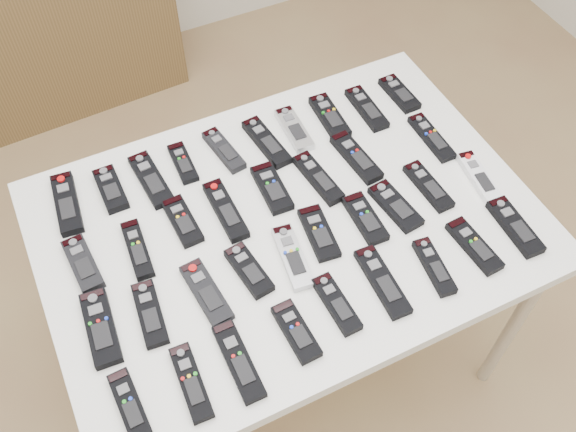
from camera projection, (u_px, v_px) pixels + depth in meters
name	position (u px, v px, depth m)	size (l,w,h in m)	color
ground	(332.00, 374.00, 2.22)	(4.00, 4.00, 0.00)	#946C4B
table	(288.00, 234.00, 1.69)	(1.25, 0.88, 0.78)	white
sideboard	(13.00, 46.00, 2.74)	(1.38, 0.38, 0.69)	brown
remote_0	(67.00, 204.00, 1.67)	(0.06, 0.20, 0.02)	black
remote_1	(111.00, 189.00, 1.69)	(0.06, 0.15, 0.02)	black
remote_2	(151.00, 180.00, 1.72)	(0.06, 0.19, 0.02)	black
remote_3	(183.00, 163.00, 1.75)	(0.05, 0.14, 0.02)	black
remote_4	(224.00, 150.00, 1.78)	(0.05, 0.17, 0.02)	black
remote_5	(266.00, 142.00, 1.80)	(0.05, 0.19, 0.02)	black
remote_6	(294.00, 129.00, 1.82)	(0.05, 0.17, 0.02)	#B7B7BC
remote_7	(330.00, 117.00, 1.85)	(0.06, 0.18, 0.02)	black
remote_8	(367.00, 108.00, 1.88)	(0.05, 0.18, 0.02)	black
remote_9	(399.00, 94.00, 1.92)	(0.06, 0.15, 0.02)	black
remote_10	(83.00, 264.00, 1.55)	(0.06, 0.16, 0.02)	black
remote_11	(137.00, 249.00, 1.58)	(0.05, 0.17, 0.02)	black
remote_12	(183.00, 221.00, 1.63)	(0.06, 0.16, 0.02)	black
remote_13	(226.00, 210.00, 1.65)	(0.05, 0.20, 0.02)	black
remote_14	(272.00, 188.00, 1.70)	(0.06, 0.16, 0.02)	black
remote_15	(318.00, 178.00, 1.72)	(0.05, 0.18, 0.02)	black
remote_16	(356.00, 157.00, 1.76)	(0.05, 0.19, 0.02)	black
remote_17	(431.00, 137.00, 1.81)	(0.05, 0.18, 0.02)	black
remote_18	(101.00, 328.00, 1.45)	(0.06, 0.19, 0.02)	black
remote_19	(150.00, 314.00, 1.48)	(0.05, 0.17, 0.02)	black
remote_20	(206.00, 292.00, 1.51)	(0.06, 0.18, 0.02)	black
remote_21	(249.00, 270.00, 1.54)	(0.05, 0.15, 0.02)	black
remote_22	(292.00, 257.00, 1.57)	(0.05, 0.19, 0.02)	#B7B7BC
remote_23	(319.00, 233.00, 1.61)	(0.06, 0.16, 0.02)	black
remote_24	(365.00, 218.00, 1.64)	(0.06, 0.16, 0.02)	black
remote_25	(395.00, 206.00, 1.66)	(0.06, 0.16, 0.02)	black
remote_26	(428.00, 186.00, 1.70)	(0.05, 0.17, 0.02)	black
remote_27	(479.00, 178.00, 1.72)	(0.05, 0.18, 0.02)	silver
remote_28	(130.00, 406.00, 1.35)	(0.05, 0.17, 0.02)	black
remote_29	(191.00, 382.00, 1.38)	(0.05, 0.18, 0.02)	black
remote_30	(239.00, 361.00, 1.41)	(0.05, 0.20, 0.02)	black
remote_31	(296.00, 331.00, 1.45)	(0.05, 0.15, 0.02)	black
remote_32	(337.00, 304.00, 1.49)	(0.05, 0.16, 0.02)	black
remote_33	(382.00, 281.00, 1.53)	(0.05, 0.20, 0.02)	black
remote_34	(434.00, 267.00, 1.55)	(0.04, 0.16, 0.02)	black
remote_35	(474.00, 246.00, 1.59)	(0.05, 0.17, 0.02)	black
remote_36	(515.00, 227.00, 1.62)	(0.05, 0.18, 0.02)	black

